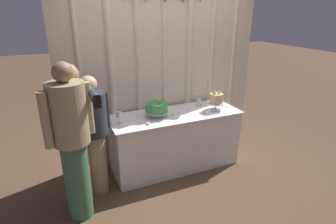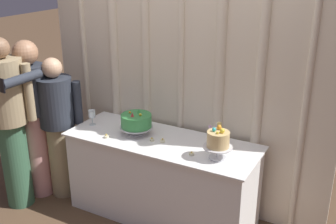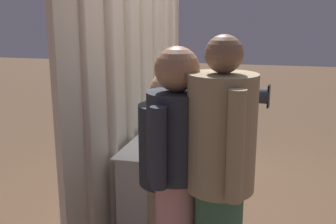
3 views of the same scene
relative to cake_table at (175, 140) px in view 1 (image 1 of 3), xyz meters
The scene contains 14 objects.
ground_plane 0.41m from the cake_table, 90.00° to the right, with size 24.00×24.00×0.00m, color brown.
draped_curtain 1.11m from the cake_table, 90.36° to the left, with size 2.87×0.16×2.68m.
cake_table is the anchor object (origin of this frame).
cake_display_nearleft 0.59m from the cake_table, behind, with size 0.31×0.31×0.24m.
cake_display_nearright 0.80m from the cake_table, ahead, with size 0.24×0.24×0.28m.
wine_glass 0.91m from the cake_table, behind, with size 0.07×0.07×0.15m.
flower_vase 0.68m from the cake_table, 18.85° to the left, with size 0.10×0.11×0.20m.
tealight_far_left 0.65m from the cake_table, 156.48° to the right, with size 0.04×0.04×0.04m.
tealight_near_left 0.42m from the cake_table, 136.19° to the right, with size 0.04×0.04×0.04m.
tealight_near_right 0.41m from the cake_table, 49.25° to the right, with size 0.04×0.04×0.04m.
tealight_far_right 0.57m from the cake_table, 21.23° to the right, with size 0.04×0.04×0.04m.
guest_man_dark_suit 1.17m from the cake_table, behind, with size 0.47×0.47×1.45m.
guest_girl_blue_dress 1.42m from the cake_table, 169.01° to the right, with size 0.48×0.67×1.62m.
guest_man_pink_jacket 1.53m from the cake_table, 159.96° to the right, with size 0.49×0.47×1.68m.
Camera 1 is at (-1.45, -2.98, 2.12)m, focal length 29.24 mm.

